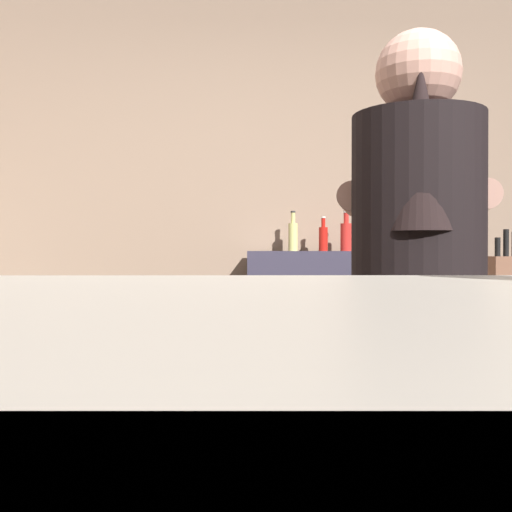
{
  "coord_description": "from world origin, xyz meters",
  "views": [
    {
      "loc": [
        -0.13,
        -1.41,
        1.12
      ],
      "look_at": [
        -0.13,
        -0.75,
        1.11
      ],
      "focal_mm": 41.89,
      "sensor_mm": 36.0,
      "label": 1
    }
  ],
  "objects_px": {
    "bottle_olive_oil": "(293,235)",
    "bottle_soy": "(346,235)",
    "bottle_hot_sauce": "(323,238)",
    "mixing_bowl": "(289,309)",
    "chefs_knife": "(469,316)",
    "knife_block": "(506,285)",
    "bartender": "(418,305)"
  },
  "relations": [
    {
      "from": "mixing_bowl",
      "to": "bottle_soy",
      "type": "height_order",
      "value": "bottle_soy"
    },
    {
      "from": "bartender",
      "to": "mixing_bowl",
      "type": "distance_m",
      "value": 0.54
    },
    {
      "from": "chefs_knife",
      "to": "bottle_hot_sauce",
      "type": "distance_m",
      "value": 1.51
    },
    {
      "from": "bottle_soy",
      "to": "bottle_hot_sauce",
      "type": "xyz_separation_m",
      "value": [
        -0.13,
        -0.0,
        -0.01
      ]
    },
    {
      "from": "bartender",
      "to": "bottle_soy",
      "type": "bearing_deg",
      "value": 8.73
    },
    {
      "from": "knife_block",
      "to": "bottle_hot_sauce",
      "type": "xyz_separation_m",
      "value": [
        -0.43,
        1.44,
        0.18
      ]
    },
    {
      "from": "knife_block",
      "to": "bottle_soy",
      "type": "bearing_deg",
      "value": 101.62
    },
    {
      "from": "bartender",
      "to": "knife_block",
      "type": "height_order",
      "value": "bartender"
    },
    {
      "from": "mixing_bowl",
      "to": "chefs_knife",
      "type": "relative_size",
      "value": 0.76
    },
    {
      "from": "chefs_knife",
      "to": "bottle_soy",
      "type": "bearing_deg",
      "value": 96.04
    },
    {
      "from": "mixing_bowl",
      "to": "bottle_olive_oil",
      "type": "relative_size",
      "value": 0.79
    },
    {
      "from": "chefs_knife",
      "to": "bottle_hot_sauce",
      "type": "height_order",
      "value": "bottle_hot_sauce"
    },
    {
      "from": "chefs_knife",
      "to": "bartender",
      "type": "bearing_deg",
      "value": -125.33
    },
    {
      "from": "chefs_knife",
      "to": "bottle_soy",
      "type": "relative_size",
      "value": 1.04
    },
    {
      "from": "bartender",
      "to": "bottle_soy",
      "type": "xyz_separation_m",
      "value": [
        0.11,
        1.86,
        0.23
      ]
    },
    {
      "from": "knife_block",
      "to": "bottle_soy",
      "type": "height_order",
      "value": "bottle_soy"
    },
    {
      "from": "bartender",
      "to": "bottle_olive_oil",
      "type": "xyz_separation_m",
      "value": [
        -0.19,
        1.89,
        0.23
      ]
    },
    {
      "from": "bartender",
      "to": "bottle_soy",
      "type": "distance_m",
      "value": 1.88
    },
    {
      "from": "knife_block",
      "to": "bottle_hot_sauce",
      "type": "bearing_deg",
      "value": 106.53
    },
    {
      "from": "bottle_soy",
      "to": "bottle_hot_sauce",
      "type": "height_order",
      "value": "bottle_soy"
    },
    {
      "from": "chefs_knife",
      "to": "bottle_olive_oil",
      "type": "bearing_deg",
      "value": 107.04
    },
    {
      "from": "mixing_bowl",
      "to": "chefs_knife",
      "type": "bearing_deg",
      "value": -3.45
    },
    {
      "from": "bottle_hot_sauce",
      "to": "mixing_bowl",
      "type": "bearing_deg",
      "value": -101.45
    },
    {
      "from": "chefs_knife",
      "to": "mixing_bowl",
      "type": "bearing_deg",
      "value": 176.01
    },
    {
      "from": "bottle_olive_oil",
      "to": "bottle_hot_sauce",
      "type": "height_order",
      "value": "bottle_olive_oil"
    },
    {
      "from": "bartender",
      "to": "chefs_knife",
      "type": "bearing_deg",
      "value": -22.58
    },
    {
      "from": "bartender",
      "to": "mixing_bowl",
      "type": "height_order",
      "value": "bartender"
    },
    {
      "from": "bottle_olive_oil",
      "to": "bottle_soy",
      "type": "height_order",
      "value": "same"
    },
    {
      "from": "knife_block",
      "to": "mixing_bowl",
      "type": "xyz_separation_m",
      "value": [
        -0.72,
        0.02,
        -0.08
      ]
    },
    {
      "from": "mixing_bowl",
      "to": "bartender",
      "type": "bearing_deg",
      "value": -55.18
    },
    {
      "from": "mixing_bowl",
      "to": "bottle_hot_sauce",
      "type": "height_order",
      "value": "bottle_hot_sauce"
    },
    {
      "from": "knife_block",
      "to": "bottle_soy",
      "type": "relative_size",
      "value": 1.26
    }
  ]
}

